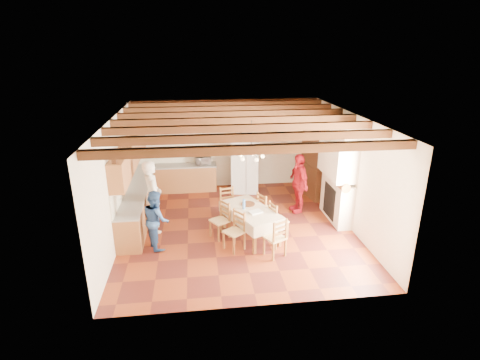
# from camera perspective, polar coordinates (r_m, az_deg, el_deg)

# --- Properties ---
(floor) EXTENTS (6.00, 6.50, 0.02)m
(floor) POSITION_cam_1_polar(r_m,az_deg,el_deg) (10.19, -0.35, -7.28)
(floor) COLOR #4D1B15
(floor) RESTS_ON ground
(ceiling) EXTENTS (6.00, 6.50, 0.02)m
(ceiling) POSITION_cam_1_polar(r_m,az_deg,el_deg) (9.21, -0.39, 9.69)
(ceiling) COLOR silver
(ceiling) RESTS_ON ground
(wall_back) EXTENTS (6.00, 0.02, 3.00)m
(wall_back) POSITION_cam_1_polar(r_m,az_deg,el_deg) (12.70, -2.09, 5.56)
(wall_back) COLOR beige
(wall_back) RESTS_ON ground
(wall_front) EXTENTS (6.00, 0.02, 3.00)m
(wall_front) POSITION_cam_1_polar(r_m,az_deg,el_deg) (6.63, 2.95, -8.44)
(wall_front) COLOR beige
(wall_front) RESTS_ON ground
(wall_left) EXTENTS (0.02, 6.50, 3.00)m
(wall_left) POSITION_cam_1_polar(r_m,az_deg,el_deg) (9.73, -18.26, 0.02)
(wall_left) COLOR beige
(wall_left) RESTS_ON ground
(wall_right) EXTENTS (0.02, 6.50, 3.00)m
(wall_right) POSITION_cam_1_polar(r_m,az_deg,el_deg) (10.36, 16.40, 1.41)
(wall_right) COLOR beige
(wall_right) RESTS_ON ground
(ceiling_beams) EXTENTS (6.00, 6.30, 0.16)m
(ceiling_beams) POSITION_cam_1_polar(r_m,az_deg,el_deg) (9.23, -0.39, 9.07)
(ceiling_beams) COLOR #36210C
(ceiling_beams) RESTS_ON ground
(lower_cabinets_left) EXTENTS (0.60, 4.30, 0.86)m
(lower_cabinets_left) POSITION_cam_1_polar(r_m,az_deg,el_deg) (11.02, -15.12, -3.30)
(lower_cabinets_left) COLOR brown
(lower_cabinets_left) RESTS_ON ground
(lower_cabinets_back) EXTENTS (2.30, 0.60, 0.86)m
(lower_cabinets_back) POSITION_cam_1_polar(r_m,az_deg,el_deg) (12.68, -8.90, 0.25)
(lower_cabinets_back) COLOR brown
(lower_cabinets_back) RESTS_ON ground
(countertop_left) EXTENTS (0.62, 4.30, 0.04)m
(countertop_left) POSITION_cam_1_polar(r_m,az_deg,el_deg) (10.86, -15.33, -1.11)
(countertop_left) COLOR slate
(countertop_left) RESTS_ON lower_cabinets_left
(countertop_back) EXTENTS (2.34, 0.62, 0.04)m
(countertop_back) POSITION_cam_1_polar(r_m,az_deg,el_deg) (12.54, -9.01, 2.19)
(countertop_back) COLOR slate
(countertop_back) RESTS_ON lower_cabinets_back
(backsplash_left) EXTENTS (0.03, 4.30, 0.60)m
(backsplash_left) POSITION_cam_1_polar(r_m,az_deg,el_deg) (10.80, -16.98, 0.41)
(backsplash_left) COLOR white
(backsplash_left) RESTS_ON ground
(backsplash_back) EXTENTS (2.30, 0.03, 0.60)m
(backsplash_back) POSITION_cam_1_polar(r_m,az_deg,el_deg) (12.72, -9.05, 3.95)
(backsplash_back) COLOR white
(backsplash_back) RESTS_ON ground
(upper_cabinets) EXTENTS (0.35, 4.20, 0.70)m
(upper_cabinets) POSITION_cam_1_polar(r_m,az_deg,el_deg) (10.58, -16.48, 3.77)
(upper_cabinets) COLOR brown
(upper_cabinets) RESTS_ON ground
(fireplace) EXTENTS (0.56, 1.60, 2.80)m
(fireplace) POSITION_cam_1_polar(r_m,az_deg,el_deg) (10.46, 14.47, 1.19)
(fireplace) COLOR beige
(fireplace) RESTS_ON ground
(wall_picture) EXTENTS (0.34, 0.03, 0.42)m
(wall_picture) POSITION_cam_1_polar(r_m,az_deg,el_deg) (12.81, 4.87, 7.24)
(wall_picture) COLOR #2E2217
(wall_picture) RESTS_ON ground
(refrigerator) EXTENTS (0.97, 0.83, 1.76)m
(refrigerator) POSITION_cam_1_polar(r_m,az_deg,el_deg) (12.36, 0.73, 2.17)
(refrigerator) COLOR silver
(refrigerator) RESTS_ON floor
(hutch) EXTENTS (0.71, 1.35, 2.34)m
(hutch) POSITION_cam_1_polar(r_m,az_deg,el_deg) (12.16, 11.50, 2.91)
(hutch) COLOR #37210F
(hutch) RESTS_ON floor
(dining_table) EXTENTS (1.50, 1.95, 0.76)m
(dining_table) POSITION_cam_1_polar(r_m,az_deg,el_deg) (9.44, 1.62, -4.93)
(dining_table) COLOR beige
(dining_table) RESTS_ON floor
(chandelier) EXTENTS (0.47, 0.47, 0.03)m
(chandelier) POSITION_cam_1_polar(r_m,az_deg,el_deg) (8.90, 1.71, 4.28)
(chandelier) COLOR black
(chandelier) RESTS_ON ground
(chair_left_near) EXTENTS (0.57, 0.57, 0.96)m
(chair_left_near) POSITION_cam_1_polar(r_m,az_deg,el_deg) (8.96, -0.92, -7.80)
(chair_left_near) COLOR brown
(chair_left_near) RESTS_ON floor
(chair_left_far) EXTENTS (0.56, 0.57, 0.96)m
(chair_left_far) POSITION_cam_1_polar(r_m,az_deg,el_deg) (9.50, -3.12, -6.11)
(chair_left_far) COLOR brown
(chair_left_far) RESTS_ON floor
(chair_right_near) EXTENTS (0.51, 0.52, 0.96)m
(chair_right_near) POSITION_cam_1_polar(r_m,az_deg,el_deg) (9.57, 5.89, -6.00)
(chair_right_near) COLOR brown
(chair_right_near) RESTS_ON floor
(chair_right_far) EXTENTS (0.55, 0.56, 0.96)m
(chair_right_far) POSITION_cam_1_polar(r_m,az_deg,el_deg) (10.11, 4.05, -4.46)
(chair_right_far) COLOR brown
(chair_right_far) RESTS_ON floor
(chair_end_near) EXTENTS (0.56, 0.55, 0.96)m
(chair_end_near) POSITION_cam_1_polar(r_m,az_deg,el_deg) (8.75, 5.35, -8.62)
(chair_end_near) COLOR brown
(chair_end_near) RESTS_ON floor
(chair_end_far) EXTENTS (0.50, 0.48, 0.96)m
(chair_end_far) POSITION_cam_1_polar(r_m,az_deg,el_deg) (10.35, -1.74, -3.82)
(chair_end_far) COLOR brown
(chair_end_far) RESTS_ON floor
(person_man) EXTENTS (0.66, 0.81, 1.93)m
(person_man) POSITION_cam_1_polar(r_m,az_deg,el_deg) (9.89, -13.16, -2.48)
(person_man) COLOR silver
(person_man) RESTS_ON floor
(person_woman_blue) EXTENTS (0.76, 0.85, 1.45)m
(person_woman_blue) POSITION_cam_1_polar(r_m,az_deg,el_deg) (9.19, -12.64, -5.87)
(person_woman_blue) COLOR #294B86
(person_woman_blue) RESTS_ON floor
(person_woman_red) EXTENTS (0.59, 1.08, 1.75)m
(person_woman_red) POSITION_cam_1_polar(r_m,az_deg,el_deg) (10.96, 8.88, -0.47)
(person_woman_red) COLOR #A2101B
(person_woman_red) RESTS_ON floor
(microwave) EXTENTS (0.54, 0.40, 0.27)m
(microwave) POSITION_cam_1_polar(r_m,az_deg,el_deg) (12.49, -5.66, 3.02)
(microwave) COLOR silver
(microwave) RESTS_ON countertop_back
(fridge_vase) EXTENTS (0.33, 0.33, 0.27)m
(fridge_vase) POSITION_cam_1_polar(r_m,az_deg,el_deg) (12.07, 0.15, 6.74)
(fridge_vase) COLOR #37210F
(fridge_vase) RESTS_ON refrigerator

